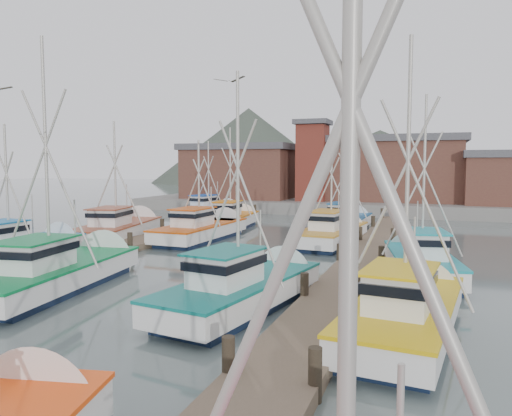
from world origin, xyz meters
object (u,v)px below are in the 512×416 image
(lookout_tower, at_px, (313,160))
(boat_12, at_px, (233,220))
(boat_4, at_px, (62,271))
(boat_8, at_px, (204,229))

(lookout_tower, distance_m, boat_12, 16.57)
(boat_4, distance_m, boat_8, 14.05)
(boat_4, bearing_deg, lookout_tower, 79.61)
(boat_4, height_order, boat_8, boat_4)
(lookout_tower, bearing_deg, boat_4, -93.35)
(boat_4, relative_size, boat_8, 1.14)
(boat_8, bearing_deg, boat_4, -86.98)
(boat_4, xyz_separation_m, boat_8, (-0.24, 14.05, -0.01))
(lookout_tower, height_order, boat_8, lookout_tower)
(lookout_tower, relative_size, boat_4, 0.78)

